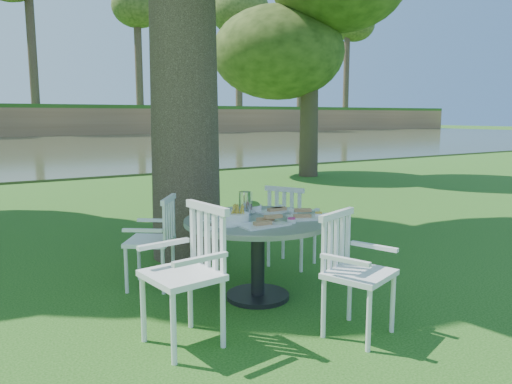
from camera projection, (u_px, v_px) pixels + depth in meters
ground at (266, 278)px, 5.00m from camera, size 140.00×140.00×0.00m
table at (258, 236)px, 4.38m from camera, size 1.29×1.29×0.72m
chair_ne at (288, 220)px, 5.29m from camera, size 0.58×0.59×0.88m
chair_nw at (159, 235)px, 4.68m from camera, size 0.59×0.59×0.87m
chair_sw at (194, 263)px, 3.53m from camera, size 0.52×0.55×0.99m
chair_se at (349, 263)px, 3.69m from camera, size 0.58×0.56×0.91m
tableware at (254, 213)px, 4.39m from camera, size 1.21×0.81×0.21m
river at (10, 149)px, 24.32m from camera, size 100.00×28.00×0.12m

